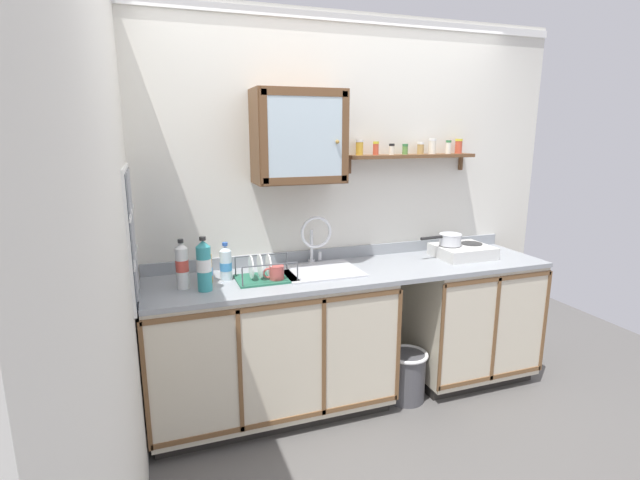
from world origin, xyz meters
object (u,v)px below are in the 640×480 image
(dish_rack, at_px, (264,274))
(mug, at_px, (276,273))
(bottle_juice_amber_1, at_px, (205,267))
(hot_plate_stove, at_px, (462,251))
(bottle_detergent_teal_0, at_px, (204,265))
(trash_bin, at_px, (407,375))
(sink, at_px, (320,270))
(bottle_opaque_white_3, at_px, (182,266))
(wall_cabinet, at_px, (299,137))
(saucepan, at_px, (450,239))
(bottle_water_clear_2, at_px, (226,263))

(dish_rack, bearing_deg, mug, -39.41)
(bottle_juice_amber_1, distance_m, mug, 0.42)
(hot_plate_stove, bearing_deg, bottle_detergent_teal_0, -175.72)
(mug, relative_size, trash_bin, 0.37)
(sink, height_order, bottle_opaque_white_3, sink)
(hot_plate_stove, bearing_deg, dish_rack, -177.95)
(bottle_juice_amber_1, height_order, dish_rack, bottle_juice_amber_1)
(wall_cabinet, bearing_deg, saucepan, -5.10)
(sink, bearing_deg, saucepan, 0.80)
(sink, relative_size, bottle_detergent_teal_0, 1.57)
(bottle_water_clear_2, xyz_separation_m, wall_cabinet, (0.50, 0.09, 0.75))
(hot_plate_stove, height_order, bottle_detergent_teal_0, bottle_detergent_teal_0)
(hot_plate_stove, relative_size, wall_cabinet, 0.67)
(bottle_opaque_white_3, relative_size, wall_cabinet, 0.51)
(sink, distance_m, bottle_detergent_teal_0, 0.77)
(bottle_opaque_white_3, bearing_deg, bottle_water_clear_2, 18.02)
(bottle_detergent_teal_0, distance_m, trash_bin, 1.57)
(bottle_detergent_teal_0, bearing_deg, hot_plate_stove, 4.28)
(sink, height_order, bottle_water_clear_2, sink)
(bottle_juice_amber_1, relative_size, wall_cabinet, 0.41)
(sink, distance_m, hot_plate_stove, 1.08)
(trash_bin, bearing_deg, saucepan, 26.49)
(hot_plate_stove, bearing_deg, sink, 179.45)
(mug, height_order, trash_bin, mug)
(saucepan, distance_m, mug, 1.31)
(bottle_water_clear_2, bearing_deg, mug, -25.16)
(bottle_juice_amber_1, distance_m, trash_bin, 1.54)
(dish_rack, bearing_deg, hot_plate_stove, 2.05)
(bottle_water_clear_2, bearing_deg, hot_plate_stove, -0.95)
(hot_plate_stove, bearing_deg, bottle_opaque_white_3, -178.34)
(hot_plate_stove, xyz_separation_m, saucepan, (-0.10, 0.02, 0.09))
(saucepan, relative_size, trash_bin, 0.95)
(dish_rack, bearing_deg, trash_bin, -8.27)
(bottle_juice_amber_1, relative_size, bottle_opaque_white_3, 0.80)
(bottle_water_clear_2, height_order, wall_cabinet, wall_cabinet)
(sink, bearing_deg, wall_cabinet, 132.01)
(sink, bearing_deg, mug, -160.39)
(hot_plate_stove, relative_size, bottle_detergent_teal_0, 1.22)
(sink, distance_m, bottle_juice_amber_1, 0.73)
(bottle_detergent_teal_0, distance_m, bottle_opaque_white_3, 0.14)
(bottle_detergent_teal_0, height_order, dish_rack, bottle_detergent_teal_0)
(bottle_water_clear_2, relative_size, mug, 1.81)
(wall_cabinet, distance_m, trash_bin, 1.74)
(hot_plate_stove, relative_size, trash_bin, 1.10)
(sink, bearing_deg, trash_bin, -19.63)
(sink, relative_size, bottle_juice_amber_1, 2.12)
(hot_plate_stove, distance_m, wall_cabinet, 1.44)
(trash_bin, bearing_deg, bottle_water_clear_2, 169.39)
(wall_cabinet, bearing_deg, bottle_juice_amber_1, -169.15)
(hot_plate_stove, bearing_deg, wall_cabinet, 174.16)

